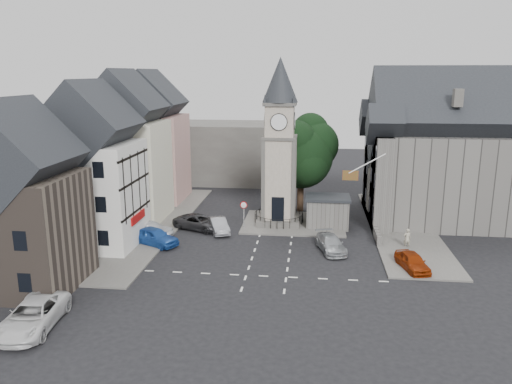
# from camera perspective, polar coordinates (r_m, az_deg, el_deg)

# --- Properties ---
(ground) EXTENTS (120.00, 120.00, 0.00)m
(ground) POSITION_cam_1_polar(r_m,az_deg,el_deg) (42.83, 1.87, -6.73)
(ground) COLOR black
(ground) RESTS_ON ground
(pavement_west) EXTENTS (6.00, 30.00, 0.14)m
(pavement_west) POSITION_cam_1_polar(r_m,az_deg,el_deg) (50.84, -11.77, -3.64)
(pavement_west) COLOR #595651
(pavement_west) RESTS_ON ground
(pavement_east) EXTENTS (6.00, 26.00, 0.14)m
(pavement_east) POSITION_cam_1_polar(r_m,az_deg,el_deg) (51.03, 16.21, -3.83)
(pavement_east) COLOR #595651
(pavement_east) RESTS_ON ground
(central_island) EXTENTS (10.00, 8.00, 0.16)m
(central_island) POSITION_cam_1_polar(r_m,az_deg,el_deg) (50.29, 4.32, -3.56)
(central_island) COLOR #595651
(central_island) RESTS_ON ground
(road_markings) EXTENTS (20.00, 8.00, 0.01)m
(road_markings) POSITION_cam_1_polar(r_m,az_deg,el_deg) (37.73, 1.17, -9.59)
(road_markings) COLOR silver
(road_markings) RESTS_ON ground
(clock_tower) EXTENTS (4.86, 4.86, 16.25)m
(clock_tower) POSITION_cam_1_polar(r_m,az_deg,el_deg) (48.62, 2.72, 5.59)
(clock_tower) COLOR #4C4944
(clock_tower) RESTS_ON ground
(stone_shelter) EXTENTS (4.30, 3.30, 3.08)m
(stone_shelter) POSITION_cam_1_polar(r_m,az_deg,el_deg) (49.40, 8.16, -2.20)
(stone_shelter) COLOR #5B5854
(stone_shelter) RESTS_ON ground
(town_tree) EXTENTS (7.20, 7.20, 10.80)m
(town_tree) POSITION_cam_1_polar(r_m,az_deg,el_deg) (53.65, 5.21, 5.05)
(town_tree) COLOR black
(town_tree) RESTS_ON ground
(warning_sign_post) EXTENTS (0.70, 0.19, 2.85)m
(warning_sign_post) POSITION_cam_1_polar(r_m,az_deg,el_deg) (47.68, -1.42, -2.04)
(warning_sign_post) COLOR black
(warning_sign_post) RESTS_ON ground
(terrace_pink) EXTENTS (8.10, 7.60, 12.80)m
(terrace_pink) POSITION_cam_1_polar(r_m,az_deg,el_deg) (59.66, -11.85, 5.29)
(terrace_pink) COLOR tan
(terrace_pink) RESTS_ON ground
(terrace_cream) EXTENTS (8.10, 7.60, 12.80)m
(terrace_cream) POSITION_cam_1_polar(r_m,az_deg,el_deg) (52.22, -14.57, 4.01)
(terrace_cream) COLOR beige
(terrace_cream) RESTS_ON ground
(terrace_tudor) EXTENTS (8.10, 7.60, 12.00)m
(terrace_tudor) POSITION_cam_1_polar(r_m,az_deg,el_deg) (45.04, -18.14, 1.79)
(terrace_tudor) COLOR silver
(terrace_tudor) RESTS_ON ground
(building_sw_stone) EXTENTS (8.60, 7.60, 10.40)m
(building_sw_stone) POSITION_cam_1_polar(r_m,az_deg,el_deg) (38.23, -25.63, -2.18)
(building_sw_stone) COLOR #4A3F38
(building_sw_stone) RESTS_ON ground
(backdrop_west) EXTENTS (20.00, 10.00, 8.00)m
(backdrop_west) POSITION_cam_1_polar(r_m,az_deg,el_deg) (70.57, -6.00, 4.62)
(backdrop_west) COLOR #4C4944
(backdrop_west) RESTS_ON ground
(east_building) EXTENTS (14.40, 11.40, 12.60)m
(east_building) POSITION_cam_1_polar(r_m,az_deg,el_deg) (53.23, 19.94, 3.46)
(east_building) COLOR #5B5854
(east_building) RESTS_ON ground
(east_boundary_wall) EXTENTS (0.40, 16.00, 0.90)m
(east_boundary_wall) POSITION_cam_1_polar(r_m,az_deg,el_deg) (52.42, 12.87, -2.74)
(east_boundary_wall) COLOR #5B5854
(east_boundary_wall) RESTS_ON ground
(flagpole) EXTENTS (3.68, 0.10, 2.74)m
(flagpole) POSITION_cam_1_polar(r_m,az_deg,el_deg) (45.00, 12.58, 3.19)
(flagpole) COLOR white
(flagpole) RESTS_ON ground
(car_west_blue) EXTENTS (4.99, 3.75, 1.58)m
(car_west_blue) POSITION_cam_1_polar(r_m,az_deg,el_deg) (44.85, -11.51, -4.99)
(car_west_blue) COLOR #1C4A9E
(car_west_blue) RESTS_ON ground
(car_west_silver) EXTENTS (4.37, 2.02, 1.39)m
(car_west_silver) POSITION_cam_1_polar(r_m,az_deg,el_deg) (47.04, -12.03, -4.26)
(car_west_silver) COLOR #A6AAAE
(car_west_silver) RESTS_ON ground
(car_west_grey) EXTENTS (5.66, 4.11, 1.43)m
(car_west_grey) POSITION_cam_1_polar(r_m,az_deg,el_deg) (48.55, -6.49, -3.46)
(car_west_grey) COLOR #2D2C2F
(car_west_grey) RESTS_ON ground
(car_island_silver) EXTENTS (2.93, 4.38, 1.37)m
(car_island_silver) POSITION_cam_1_polar(r_m,az_deg,el_deg) (47.54, -4.31, -3.82)
(car_island_silver) COLOR #9C9EA5
(car_island_silver) RESTS_ON ground
(car_island_east) EXTENTS (2.95, 4.91, 1.33)m
(car_island_east) POSITION_cam_1_polar(r_m,az_deg,el_deg) (42.99, 8.54, -5.86)
(car_island_east) COLOR #9FA3A6
(car_island_east) RESTS_ON ground
(car_east_red) EXTENTS (2.53, 4.29, 1.37)m
(car_east_red) POSITION_cam_1_polar(r_m,az_deg,el_deg) (40.43, 17.44, -7.59)
(car_east_red) COLOR #8D2907
(car_east_red) RESTS_ON ground
(van_sw_white) EXTENTS (3.26, 6.09, 1.63)m
(van_sw_white) POSITION_cam_1_polar(r_m,az_deg,el_deg) (33.12, -24.14, -12.75)
(van_sw_white) COLOR silver
(van_sw_white) RESTS_ON ground
(pedestrian) EXTENTS (0.68, 0.49, 1.76)m
(pedestrian) POSITION_cam_1_polar(r_m,az_deg,el_deg) (45.08, 16.88, -5.10)
(pedestrian) COLOR #A39C86
(pedestrian) RESTS_ON ground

